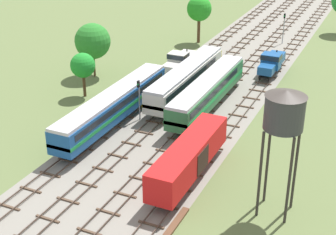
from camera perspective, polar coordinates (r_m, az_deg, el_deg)
name	(u,v)px	position (r m, az deg, el deg)	size (l,w,h in m)	color
ground_plane	(222,76)	(75.39, 6.20, 4.68)	(480.00, 480.00, 0.00)	#5B6B3D
ballast_bed	(222,76)	(75.39, 6.20, 4.68)	(16.66, 176.00, 0.01)	gray
track_far_left	(186,67)	(78.30, 2.05, 5.71)	(2.40, 126.00, 0.29)	#47382D
track_left	(211,71)	(76.87, 4.96, 5.25)	(2.40, 126.00, 0.29)	#47382D
track_centre_left	(238,75)	(75.66, 7.97, 4.77)	(2.40, 126.00, 0.29)	#47382D
track_centre	(266,80)	(74.66, 11.06, 4.25)	(2.40, 126.00, 0.29)	#47382D
freight_boxcar_centre_nearest	(189,156)	(48.21, 2.41, -4.42)	(2.87, 14.00, 3.60)	red
passenger_coach_far_left_near	(114,104)	(59.23, -6.16, 1.52)	(2.96, 22.00, 3.80)	#194C8C
diesel_railcar_centre_left_mid	(208,90)	(63.21, 4.54, 3.14)	(2.96, 20.50, 3.80)	#286638
diesel_railcar_left_midfar	(186,77)	(67.22, 2.06, 4.58)	(2.96, 20.50, 3.80)	beige
shunter_loco_far_left_far	(179,61)	(75.42, 1.30, 6.45)	(2.74, 8.46, 3.10)	beige
shunter_loco_centre_farther	(272,62)	(76.52, 11.69, 6.21)	(2.74, 8.46, 3.10)	#194C8C
water_tower	(284,113)	(41.18, 13.08, 0.54)	(3.41, 3.41, 11.48)	#2D2826
signal_post_nearest	(284,24)	(92.05, 13.03, 10.27)	(0.28, 0.47, 5.52)	gray
signal_post_near	(139,95)	(59.87, -3.31, 2.62)	(0.28, 0.47, 5.18)	gray
lineside_tree_0	(93,41)	(74.22, -8.56, 8.56)	(5.22, 5.22, 7.96)	#4C331E
lineside_tree_1	(83,66)	(67.24, -9.66, 5.83)	(3.31, 3.31, 6.05)	#4C331E
lineside_tree_2	(199,9)	(90.04, 3.57, 12.20)	(4.36, 4.36, 8.29)	#4C331E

